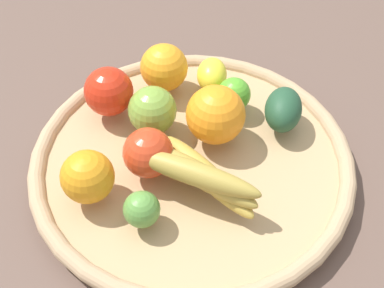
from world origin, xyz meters
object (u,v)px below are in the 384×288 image
orange_1 (88,177)px  orange_0 (216,115)px  orange_2 (164,67)px  lime_1 (234,94)px  lemon_0 (212,75)px  apple_0 (152,110)px  lime_0 (142,209)px  apple_2 (148,153)px  avocado (283,109)px  banana_bunch (200,174)px  apple_1 (109,91)px

orange_1 → orange_0: 0.19m
orange_2 → lime_1: 0.12m
lemon_0 → apple_0: bearing=-64.6°
lime_0 → apple_2: (-0.08, 0.03, 0.01)m
avocado → apple_0: bearing=-107.8°
orange_0 → avocado: bearing=84.0°
banana_bunch → orange_2: size_ratio=2.41×
orange_1 → apple_2: size_ratio=1.03×
orange_1 → orange_2: orange_2 is taller
orange_1 → lime_0: bearing=38.4°
orange_1 → lemon_0: size_ratio=1.11×
lime_0 → orange_0: orange_0 is taller
apple_2 → lime_0: bearing=-23.5°
orange_1 → apple_1: (-0.14, 0.07, 0.00)m
avocado → apple_2: apple_2 is taller
apple_2 → lime_1: 0.17m
banana_bunch → lemon_0: size_ratio=2.82×
apple_1 → orange_0: size_ratio=0.87×
lime_0 → avocado: size_ratio=0.59×
apple_1 → lime_0: 0.21m
banana_bunch → apple_0: bearing=-170.4°
apple_1 → orange_1: bearing=-24.6°
avocado → orange_0: bearing=-96.0°
orange_0 → avocado: orange_0 is taller
orange_2 → lemon_0: size_ratio=1.17×
avocado → banana_bunch: bearing=-65.6°
lime_0 → lemon_0: 0.27m
lime_1 → apple_0: apple_0 is taller
banana_bunch → orange_2: (-0.21, 0.02, 0.01)m
lime_0 → lemon_0: size_ratio=0.74×
apple_2 → lime_1: (-0.07, 0.15, -0.01)m
lime_0 → apple_2: bearing=156.5°
lime_1 → avocado: bearing=43.1°
apple_1 → apple_2: (0.13, 0.02, -0.00)m
apple_1 → banana_bunch: bearing=20.4°
orange_1 → orange_2: (-0.17, 0.16, 0.00)m
apple_1 → avocado: (0.12, 0.22, -0.01)m
orange_1 → apple_0: (-0.08, 0.11, 0.00)m
banana_bunch → lemon_0: 0.20m
lime_1 → orange_0: bearing=-47.0°
lime_0 → lime_1: 0.24m
orange_0 → avocado: 0.10m
lime_1 → apple_0: size_ratio=0.72×
orange_2 → apple_0: 0.09m
orange_2 → lemon_0: orange_2 is taller
banana_bunch → orange_0: orange_0 is taller
apple_1 → lime_1: apple_1 is taller
orange_1 → apple_1: size_ratio=0.96×
orange_1 → banana_bunch: 0.14m
banana_bunch → apple_1: apple_1 is taller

